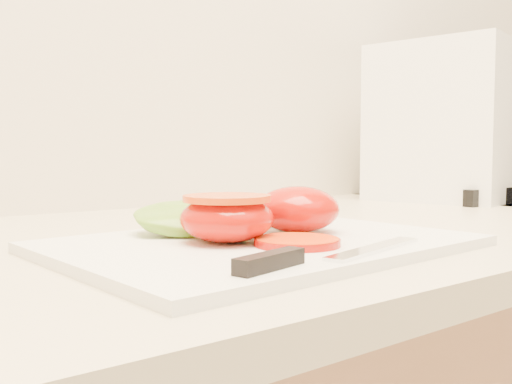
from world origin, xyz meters
TOP-DOWN VIEW (x-y plane):
  - cutting_board at (-0.44, 1.55)m, footprint 0.41×0.31m
  - tomato_half_dome at (-0.38, 1.56)m, footprint 0.09×0.09m
  - tomato_half_cut at (-0.48, 1.55)m, footprint 0.09×0.09m
  - tomato_slice_0 at (-0.44, 1.50)m, footprint 0.08×0.08m
  - lettuce_leaf_0 at (-0.46, 1.63)m, footprint 0.15×0.10m
  - knife at (-0.48, 1.44)m, footprint 0.23×0.05m
  - appliance at (0.19, 1.78)m, footprint 0.25×0.29m

SIDE VIEW (x-z plane):
  - cutting_board at x=-0.44m, z-range 0.93..0.94m
  - tomato_slice_0 at x=-0.44m, z-range 0.94..0.95m
  - knife at x=-0.48m, z-range 0.94..0.95m
  - lettuce_leaf_0 at x=-0.46m, z-range 0.94..0.97m
  - tomato_half_cut at x=-0.48m, z-range 0.94..0.99m
  - tomato_half_dome at x=-0.38m, z-range 0.94..0.99m
  - appliance at x=0.19m, z-range 0.93..1.23m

